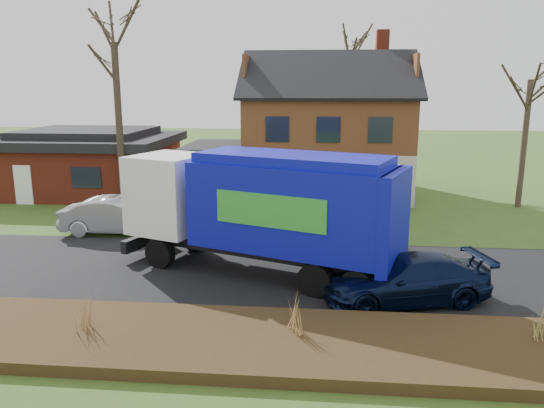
{
  "coord_description": "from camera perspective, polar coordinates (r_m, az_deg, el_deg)",
  "views": [
    {
      "loc": [
        1.72,
        -16.93,
        6.21
      ],
      "look_at": [
        -0.13,
        2.5,
        1.82
      ],
      "focal_mm": 35.0,
      "sensor_mm": 36.0,
      "label": 1
    }
  ],
  "objects": [
    {
      "name": "grass_clump_mid",
      "position": [
        13.13,
        2.4,
        -11.78
      ],
      "size": [
        0.34,
        0.28,
        0.95
      ],
      "color": "#AB7F4B",
      "rests_on": "mulch_verge"
    },
    {
      "name": "navy_wagon",
      "position": [
        16.01,
        14.28,
        -7.85
      ],
      "size": [
        5.15,
        3.12,
        1.4
      ],
      "primitive_type": "imported",
      "rotation": [
        0.0,
        0.0,
        -1.31
      ],
      "color": "black",
      "rests_on": "ground"
    },
    {
      "name": "tree_front_east",
      "position": [
        29.82,
        26.28,
        13.96
      ],
      "size": [
        3.33,
        3.33,
        9.26
      ],
      "color": "#3F3426",
      "rests_on": "ground"
    },
    {
      "name": "mulch_verge",
      "position": [
        13.23,
        -2.73,
        -14.59
      ],
      "size": [
        80.0,
        3.5,
        0.3
      ],
      "primitive_type": "cube",
      "color": "black",
      "rests_on": "ground"
    },
    {
      "name": "garbage_truck",
      "position": [
        17.34,
        -0.9,
        -0.13
      ],
      "size": [
        9.86,
        5.83,
        4.1
      ],
      "rotation": [
        0.0,
        0.0,
        -0.37
      ],
      "color": "black",
      "rests_on": "ground"
    },
    {
      "name": "tree_back",
      "position": [
        38.04,
        8.42,
        17.38
      ],
      "size": [
        3.56,
        3.56,
        11.29
      ],
      "color": "#383021",
      "rests_on": "ground"
    },
    {
      "name": "road",
      "position": [
        18.11,
        -0.34,
        -7.33
      ],
      "size": [
        80.0,
        7.0,
        0.02
      ],
      "primitive_type": "cube",
      "color": "black",
      "rests_on": "ground"
    },
    {
      "name": "ranch_house",
      "position": [
        33.22,
        -19.06,
        4.38
      ],
      "size": [
        9.8,
        8.2,
        3.7
      ],
      "color": "maroon",
      "rests_on": "ground"
    },
    {
      "name": "grass_clump_east",
      "position": [
        14.36,
        26.91,
        -11.27
      ],
      "size": [
        0.33,
        0.27,
        0.83
      ],
      "color": "#9F8C46",
      "rests_on": "mulch_verge"
    },
    {
      "name": "silver_sedan",
      "position": [
        23.46,
        -16.27,
        -1.24
      ],
      "size": [
        4.74,
        1.82,
        1.54
      ],
      "primitive_type": "imported",
      "rotation": [
        0.0,
        0.0,
        1.61
      ],
      "color": "#A6A9AE",
      "rests_on": "ground"
    },
    {
      "name": "ground",
      "position": [
        18.12,
        -0.34,
        -7.36
      ],
      "size": [
        120.0,
        120.0,
        0.0
      ],
      "primitive_type": "plane",
      "color": "#37541C",
      "rests_on": "ground"
    },
    {
      "name": "main_house",
      "position": [
        30.92,
        5.06,
        8.59
      ],
      "size": [
        12.95,
        8.95,
        9.26
      ],
      "color": "beige",
      "rests_on": "ground"
    },
    {
      "name": "grass_clump_west",
      "position": [
        14.12,
        -19.73,
        -10.8
      ],
      "size": [
        0.35,
        0.29,
        0.92
      ],
      "color": "#9C7245",
      "rests_on": "mulch_verge"
    },
    {
      "name": "tree_front_west",
      "position": [
        27.89,
        -16.8,
        18.8
      ],
      "size": [
        3.85,
        3.85,
        11.44
      ],
      "color": "#392E22",
      "rests_on": "ground"
    }
  ]
}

